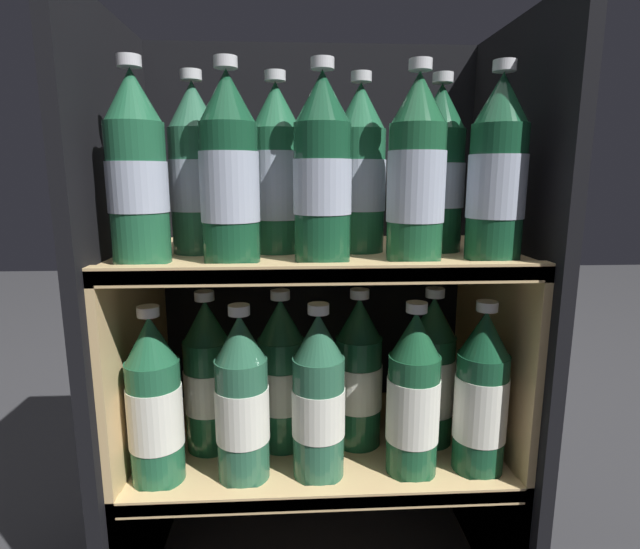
% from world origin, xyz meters
% --- Properties ---
extents(fridge_back_wall, '(0.63, 0.02, 0.91)m').
position_xyz_m(fridge_back_wall, '(0.00, 0.34, 0.45)').
color(fridge_back_wall, black).
rests_on(fridge_back_wall, ground_plane).
extents(fridge_side_left, '(0.02, 0.37, 0.91)m').
position_xyz_m(fridge_side_left, '(-0.31, 0.17, 0.45)').
color(fridge_side_left, black).
rests_on(fridge_side_left, ground_plane).
extents(fridge_side_right, '(0.02, 0.37, 0.91)m').
position_xyz_m(fridge_side_right, '(0.31, 0.17, 0.45)').
color(fridge_side_right, black).
rests_on(fridge_side_right, ground_plane).
extents(shelf_lower, '(0.59, 0.33, 0.25)m').
position_xyz_m(shelf_lower, '(0.00, 0.16, 0.20)').
color(shelf_lower, tan).
rests_on(shelf_lower, ground_plane).
extents(shelf_upper, '(0.59, 0.33, 0.57)m').
position_xyz_m(shelf_upper, '(0.00, 0.16, 0.41)').
color(shelf_upper, tan).
rests_on(shelf_upper, ground_plane).
extents(bottle_upper_front_0, '(0.08, 0.08, 0.26)m').
position_xyz_m(bottle_upper_front_0, '(-0.24, 0.06, 0.68)').
color(bottle_upper_front_0, '#1E5638').
rests_on(bottle_upper_front_0, shelf_upper).
extents(bottle_upper_front_1, '(0.08, 0.08, 0.26)m').
position_xyz_m(bottle_upper_front_1, '(-0.12, 0.06, 0.68)').
color(bottle_upper_front_1, '#144228').
rests_on(bottle_upper_front_1, shelf_upper).
extents(bottle_upper_front_2, '(0.08, 0.08, 0.26)m').
position_xyz_m(bottle_upper_front_2, '(-0.00, 0.06, 0.68)').
color(bottle_upper_front_2, '#144228').
rests_on(bottle_upper_front_2, shelf_upper).
extents(bottle_upper_front_3, '(0.08, 0.08, 0.26)m').
position_xyz_m(bottle_upper_front_3, '(0.13, 0.06, 0.68)').
color(bottle_upper_front_3, '#194C2D').
rests_on(bottle_upper_front_3, shelf_upper).
extents(bottle_upper_front_4, '(0.08, 0.08, 0.26)m').
position_xyz_m(bottle_upper_front_4, '(0.24, 0.06, 0.68)').
color(bottle_upper_front_4, '#144228').
rests_on(bottle_upper_front_4, shelf_upper).
extents(bottle_upper_back_0, '(0.08, 0.08, 0.26)m').
position_xyz_m(bottle_upper_back_0, '(-0.18, 0.15, 0.68)').
color(bottle_upper_back_0, '#285B42').
rests_on(bottle_upper_back_0, shelf_upper).
extents(bottle_upper_back_1, '(0.08, 0.08, 0.26)m').
position_xyz_m(bottle_upper_back_1, '(-0.06, 0.15, 0.68)').
color(bottle_upper_back_1, '#1E5638').
rests_on(bottle_upper_back_1, shelf_upper).
extents(bottle_upper_back_2, '(0.08, 0.08, 0.26)m').
position_xyz_m(bottle_upper_back_2, '(0.06, 0.15, 0.68)').
color(bottle_upper_back_2, '#1E5638').
rests_on(bottle_upper_back_2, shelf_upper).
extents(bottle_upper_back_3, '(0.08, 0.08, 0.26)m').
position_xyz_m(bottle_upper_back_3, '(0.18, 0.15, 0.68)').
color(bottle_upper_back_3, '#144228').
rests_on(bottle_upper_back_3, shelf_upper).
extents(bottle_lower_front_0, '(0.08, 0.08, 0.26)m').
position_xyz_m(bottle_lower_front_0, '(-0.24, 0.06, 0.36)').
color(bottle_lower_front_0, '#1E5638').
rests_on(bottle_lower_front_0, shelf_lower).
extents(bottle_lower_front_1, '(0.08, 0.08, 0.26)m').
position_xyz_m(bottle_lower_front_1, '(-0.12, 0.06, 0.36)').
color(bottle_lower_front_1, '#285B42').
rests_on(bottle_lower_front_1, shelf_lower).
extents(bottle_lower_front_2, '(0.08, 0.08, 0.26)m').
position_xyz_m(bottle_lower_front_2, '(-0.01, 0.06, 0.36)').
color(bottle_lower_front_2, '#285B42').
rests_on(bottle_lower_front_2, shelf_lower).
extents(bottle_lower_front_3, '(0.08, 0.08, 0.26)m').
position_xyz_m(bottle_lower_front_3, '(0.13, 0.06, 0.36)').
color(bottle_lower_front_3, '#194C2D').
rests_on(bottle_lower_front_3, shelf_lower).
extents(bottle_lower_front_4, '(0.08, 0.08, 0.26)m').
position_xyz_m(bottle_lower_front_4, '(0.23, 0.06, 0.36)').
color(bottle_lower_front_4, '#144228').
rests_on(bottle_lower_front_4, shelf_lower).
extents(bottle_lower_back_0, '(0.08, 0.08, 0.26)m').
position_xyz_m(bottle_lower_back_0, '(-0.18, 0.15, 0.36)').
color(bottle_lower_back_0, '#194C2D').
rests_on(bottle_lower_back_0, shelf_lower).
extents(bottle_lower_back_1, '(0.08, 0.08, 0.26)m').
position_xyz_m(bottle_lower_back_1, '(-0.06, 0.15, 0.36)').
color(bottle_lower_back_1, '#1E5638').
rests_on(bottle_lower_back_1, shelf_lower).
extents(bottle_lower_back_2, '(0.08, 0.08, 0.26)m').
position_xyz_m(bottle_lower_back_2, '(0.06, 0.15, 0.36)').
color(bottle_lower_back_2, '#144228').
rests_on(bottle_lower_back_2, shelf_lower).
extents(bottle_lower_back_3, '(0.08, 0.08, 0.26)m').
position_xyz_m(bottle_lower_back_3, '(0.18, 0.15, 0.36)').
color(bottle_lower_back_3, '#194C2D').
rests_on(bottle_lower_back_3, shelf_lower).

